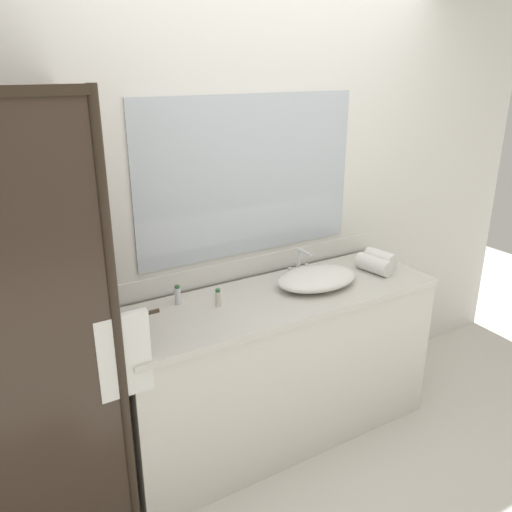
{
  "coord_description": "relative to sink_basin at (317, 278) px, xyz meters",
  "views": [
    {
      "loc": [
        -1.42,
        -2.11,
        2.06
      ],
      "look_at": [
        -0.15,
        0.0,
        1.15
      ],
      "focal_mm": 36.66,
      "sensor_mm": 36.0,
      "label": 1
    }
  ],
  "objects": [
    {
      "name": "vanity_cabinet",
      "position": [
        -0.24,
        0.01,
        -0.49
      ],
      "size": [
        1.8,
        0.58,
        0.9
      ],
      "color": "silver",
      "rests_on": "ground_plane"
    },
    {
      "name": "wall_back_with_mirror",
      "position": [
        -0.24,
        0.35,
        0.36
      ],
      "size": [
        4.4,
        0.06,
        2.6
      ],
      "color": "silver",
      "rests_on": "ground_plane"
    },
    {
      "name": "faucet",
      "position": [
        -0.0,
        0.17,
        0.01
      ],
      "size": [
        0.17,
        0.14,
        0.17
      ],
      "color": "silver",
      "rests_on": "vanity_cabinet"
    },
    {
      "name": "amenity_bottle_conditioner",
      "position": [
        -0.75,
        0.18,
        0.0
      ],
      "size": [
        0.03,
        0.03,
        0.1
      ],
      "color": "silver",
      "rests_on": "vanity_cabinet"
    },
    {
      "name": "amenity_bottle_body_wash",
      "position": [
        -0.59,
        0.05,
        -0.0
      ],
      "size": [
        0.03,
        0.03,
        0.09
      ],
      "color": "silver",
      "rests_on": "vanity_cabinet"
    },
    {
      "name": "sink_basin",
      "position": [
        0.0,
        0.0,
        0.0
      ],
      "size": [
        0.48,
        0.33,
        0.09
      ],
      "primitive_type": "ellipsoid",
      "color": "white",
      "rests_on": "vanity_cabinet"
    },
    {
      "name": "shower_enclosure",
      "position": [
        -1.52,
        -0.18,
        0.08
      ],
      "size": [
        1.2,
        0.59,
        2.0
      ],
      "color": "#2D2319",
      "rests_on": "ground_plane"
    },
    {
      "name": "rolled_towel_near_edge",
      "position": [
        0.52,
        0.05,
        0.0
      ],
      "size": [
        0.12,
        0.2,
        0.1
      ],
      "primitive_type": "cylinder",
      "rotation": [
        1.57,
        0.0,
        0.15
      ],
      "color": "white",
      "rests_on": "vanity_cabinet"
    },
    {
      "name": "ground_plane",
      "position": [
        -0.24,
        0.0,
        -0.94
      ],
      "size": [
        8.0,
        8.0,
        0.0
      ],
      "primitive_type": "plane",
      "color": "silver"
    },
    {
      "name": "rolled_towel_middle",
      "position": [
        0.41,
        -0.01,
        0.0
      ],
      "size": [
        0.13,
        0.23,
        0.1
      ],
      "primitive_type": "cylinder",
      "rotation": [
        1.57,
        0.0,
        0.17
      ],
      "color": "white",
      "rests_on": "vanity_cabinet"
    }
  ]
}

